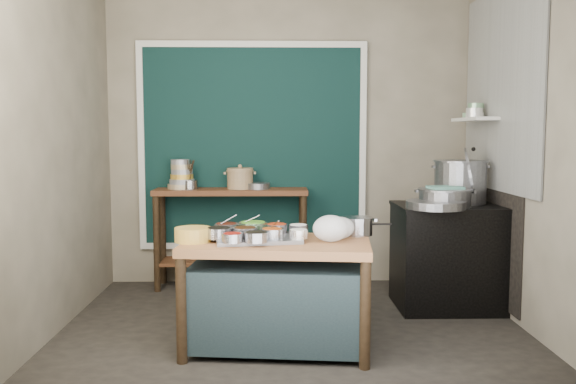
{
  "coord_description": "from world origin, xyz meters",
  "views": [
    {
      "loc": [
        -0.14,
        -4.5,
        1.48
      ],
      "look_at": [
        -0.03,
        0.25,
        1.02
      ],
      "focal_mm": 38.0,
      "sensor_mm": 36.0,
      "label": 1
    }
  ],
  "objects_px": {
    "saucepan": "(357,226)",
    "utensil_cup": "(190,185)",
    "back_counter": "(231,238)",
    "stove_block": "(450,258)",
    "stock_pot": "(460,182)",
    "condiment_tray": "(257,239)",
    "ceramic_crock": "(240,179)",
    "prep_table": "(277,295)",
    "yellow_basin": "(193,235)",
    "steamer": "(445,198)"
  },
  "relations": [
    {
      "from": "saucepan",
      "to": "utensil_cup",
      "type": "height_order",
      "value": "utensil_cup"
    },
    {
      "from": "prep_table",
      "to": "stove_block",
      "type": "relative_size",
      "value": 1.39
    },
    {
      "from": "utensil_cup",
      "to": "ceramic_crock",
      "type": "height_order",
      "value": "ceramic_crock"
    },
    {
      "from": "back_counter",
      "to": "ceramic_crock",
      "type": "distance_m",
      "value": 0.57
    },
    {
      "from": "saucepan",
      "to": "utensil_cup",
      "type": "distance_m",
      "value": 2.01
    },
    {
      "from": "yellow_basin",
      "to": "stock_pot",
      "type": "relative_size",
      "value": 0.53
    },
    {
      "from": "steamer",
      "to": "yellow_basin",
      "type": "bearing_deg",
      "value": -156.38
    },
    {
      "from": "stove_block",
      "to": "steamer",
      "type": "distance_m",
      "value": 0.55
    },
    {
      "from": "prep_table",
      "to": "stove_block",
      "type": "xyz_separation_m",
      "value": [
        1.47,
        0.97,
        0.05
      ]
    },
    {
      "from": "condiment_tray",
      "to": "utensil_cup",
      "type": "xyz_separation_m",
      "value": [
        -0.68,
        1.66,
        0.23
      ]
    },
    {
      "from": "back_counter",
      "to": "yellow_basin",
      "type": "height_order",
      "value": "back_counter"
    },
    {
      "from": "steamer",
      "to": "back_counter",
      "type": "bearing_deg",
      "value": 154.48
    },
    {
      "from": "condiment_tray",
      "to": "ceramic_crock",
      "type": "distance_m",
      "value": 1.73
    },
    {
      "from": "ceramic_crock",
      "to": "prep_table",
      "type": "bearing_deg",
      "value": -78.65
    },
    {
      "from": "utensil_cup",
      "to": "steamer",
      "type": "bearing_deg",
      "value": -20.96
    },
    {
      "from": "back_counter",
      "to": "saucepan",
      "type": "height_order",
      "value": "back_counter"
    },
    {
      "from": "back_counter",
      "to": "steamer",
      "type": "height_order",
      "value": "steamer"
    },
    {
      "from": "back_counter",
      "to": "yellow_basin",
      "type": "bearing_deg",
      "value": -94.55
    },
    {
      "from": "yellow_basin",
      "to": "saucepan",
      "type": "bearing_deg",
      "value": 12.22
    },
    {
      "from": "condiment_tray",
      "to": "saucepan",
      "type": "relative_size",
      "value": 2.43
    },
    {
      "from": "prep_table",
      "to": "utensil_cup",
      "type": "xyz_separation_m",
      "value": [
        -0.81,
        1.68,
        0.62
      ]
    },
    {
      "from": "ceramic_crock",
      "to": "steamer",
      "type": "height_order",
      "value": "ceramic_crock"
    },
    {
      "from": "condiment_tray",
      "to": "yellow_basin",
      "type": "height_order",
      "value": "yellow_basin"
    },
    {
      "from": "back_counter",
      "to": "ceramic_crock",
      "type": "relative_size",
      "value": 5.47
    },
    {
      "from": "prep_table",
      "to": "ceramic_crock",
      "type": "relative_size",
      "value": 4.72
    },
    {
      "from": "prep_table",
      "to": "yellow_basin",
      "type": "distance_m",
      "value": 0.71
    },
    {
      "from": "stove_block",
      "to": "prep_table",
      "type": "bearing_deg",
      "value": -146.52
    },
    {
      "from": "yellow_basin",
      "to": "ceramic_crock",
      "type": "height_order",
      "value": "ceramic_crock"
    },
    {
      "from": "stove_block",
      "to": "stock_pot",
      "type": "distance_m",
      "value": 0.66
    },
    {
      "from": "stove_block",
      "to": "steamer",
      "type": "height_order",
      "value": "steamer"
    },
    {
      "from": "stove_block",
      "to": "ceramic_crock",
      "type": "bearing_deg",
      "value": 157.77
    },
    {
      "from": "stock_pot",
      "to": "steamer",
      "type": "xyz_separation_m",
      "value": [
        -0.2,
        -0.24,
        -0.11
      ]
    },
    {
      "from": "prep_table",
      "to": "back_counter",
      "type": "xyz_separation_m",
      "value": [
        -0.43,
        1.7,
        0.1
      ]
    },
    {
      "from": "saucepan",
      "to": "utensil_cup",
      "type": "bearing_deg",
      "value": 133.43
    },
    {
      "from": "saucepan",
      "to": "steamer",
      "type": "relative_size",
      "value": 0.52
    },
    {
      "from": "condiment_tray",
      "to": "saucepan",
      "type": "bearing_deg",
      "value": 16.88
    },
    {
      "from": "yellow_basin",
      "to": "ceramic_crock",
      "type": "xyz_separation_m",
      "value": [
        0.22,
        1.72,
        0.24
      ]
    },
    {
      "from": "stove_block",
      "to": "utensil_cup",
      "type": "height_order",
      "value": "utensil_cup"
    },
    {
      "from": "condiment_tray",
      "to": "stock_pot",
      "type": "bearing_deg",
      "value": 31.74
    },
    {
      "from": "condiment_tray",
      "to": "stock_pot",
      "type": "distance_m",
      "value": 2.03
    },
    {
      "from": "yellow_basin",
      "to": "utensil_cup",
      "type": "xyz_separation_m",
      "value": [
        -0.25,
        1.69,
        0.19
      ]
    },
    {
      "from": "prep_table",
      "to": "condiment_tray",
      "type": "height_order",
      "value": "condiment_tray"
    },
    {
      "from": "yellow_basin",
      "to": "stock_pot",
      "type": "distance_m",
      "value": 2.42
    },
    {
      "from": "ceramic_crock",
      "to": "back_counter",
      "type": "bearing_deg",
      "value": -172.39
    },
    {
      "from": "back_counter",
      "to": "condiment_tray",
      "type": "bearing_deg",
      "value": -80.04
    },
    {
      "from": "yellow_basin",
      "to": "steamer",
      "type": "height_order",
      "value": "steamer"
    },
    {
      "from": "yellow_basin",
      "to": "steamer",
      "type": "distance_m",
      "value": 2.13
    },
    {
      "from": "utensil_cup",
      "to": "condiment_tray",
      "type": "bearing_deg",
      "value": -67.71
    },
    {
      "from": "back_counter",
      "to": "stove_block",
      "type": "xyz_separation_m",
      "value": [
        1.9,
        -0.73,
        -0.05
      ]
    },
    {
      "from": "stove_block",
      "to": "ceramic_crock",
      "type": "relative_size",
      "value": 3.4
    }
  ]
}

